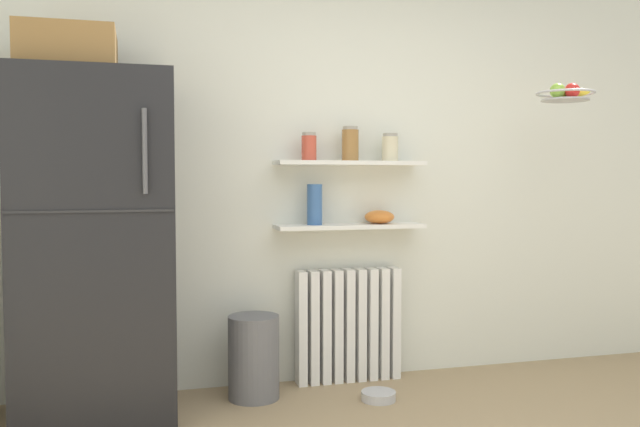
{
  "coord_description": "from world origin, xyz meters",
  "views": [
    {
      "loc": [
        -1.28,
        -1.91,
        1.24
      ],
      "look_at": [
        -0.32,
        1.6,
        1.05
      ],
      "focal_mm": 37.18,
      "sensor_mm": 36.0,
      "label": 1
    }
  ],
  "objects_px": {
    "storage_jar_2": "(390,148)",
    "hanging_fruit_basket": "(566,93)",
    "refrigerator": "(95,238)",
    "storage_jar_1": "(350,144)",
    "storage_jar_0": "(309,147)",
    "pet_food_bowl": "(379,396)",
    "radiator": "(348,325)",
    "shelf_bowl": "(379,217)",
    "trash_bin": "(254,357)",
    "vase": "(315,205)"
  },
  "relations": [
    {
      "from": "storage_jar_1",
      "to": "hanging_fruit_basket",
      "type": "distance_m",
      "value": 1.3
    },
    {
      "from": "hanging_fruit_basket",
      "to": "pet_food_bowl",
      "type": "bearing_deg",
      "value": 178.03
    },
    {
      "from": "storage_jar_2",
      "to": "pet_food_bowl",
      "type": "relative_size",
      "value": 0.87
    },
    {
      "from": "refrigerator",
      "to": "vase",
      "type": "height_order",
      "value": "refrigerator"
    },
    {
      "from": "radiator",
      "to": "storage_jar_2",
      "type": "distance_m",
      "value": 1.12
    },
    {
      "from": "refrigerator",
      "to": "storage_jar_2",
      "type": "height_order",
      "value": "refrigerator"
    },
    {
      "from": "radiator",
      "to": "storage_jar_0",
      "type": "bearing_deg",
      "value": -173.3
    },
    {
      "from": "radiator",
      "to": "hanging_fruit_basket",
      "type": "xyz_separation_m",
      "value": [
        1.2,
        -0.43,
        1.4
      ]
    },
    {
      "from": "storage_jar_0",
      "to": "refrigerator",
      "type": "bearing_deg",
      "value": -169.29
    },
    {
      "from": "storage_jar_0",
      "to": "storage_jar_1",
      "type": "height_order",
      "value": "storage_jar_1"
    },
    {
      "from": "refrigerator",
      "to": "trash_bin",
      "type": "height_order",
      "value": "refrigerator"
    },
    {
      "from": "radiator",
      "to": "storage_jar_2",
      "type": "relative_size",
      "value": 4.06
    },
    {
      "from": "storage_jar_2",
      "to": "storage_jar_1",
      "type": "bearing_deg",
      "value": 180.0
    },
    {
      "from": "storage_jar_1",
      "to": "trash_bin",
      "type": "height_order",
      "value": "storage_jar_1"
    },
    {
      "from": "refrigerator",
      "to": "pet_food_bowl",
      "type": "relative_size",
      "value": 10.22
    },
    {
      "from": "storage_jar_2",
      "to": "hanging_fruit_basket",
      "type": "height_order",
      "value": "hanging_fruit_basket"
    },
    {
      "from": "radiator",
      "to": "storage_jar_0",
      "type": "distance_m",
      "value": 1.12
    },
    {
      "from": "pet_food_bowl",
      "to": "hanging_fruit_basket",
      "type": "distance_m",
      "value": 2.06
    },
    {
      "from": "hanging_fruit_basket",
      "to": "refrigerator",
      "type": "bearing_deg",
      "value": 176.17
    },
    {
      "from": "refrigerator",
      "to": "storage_jar_1",
      "type": "distance_m",
      "value": 1.55
    },
    {
      "from": "shelf_bowl",
      "to": "storage_jar_2",
      "type": "bearing_deg",
      "value": 0.0
    },
    {
      "from": "refrigerator",
      "to": "storage_jar_2",
      "type": "xyz_separation_m",
      "value": [
        1.7,
        0.23,
        0.5
      ]
    },
    {
      "from": "storage_jar_2",
      "to": "radiator",
      "type": "bearing_deg",
      "value": 173.3
    },
    {
      "from": "shelf_bowl",
      "to": "trash_bin",
      "type": "relative_size",
      "value": 0.39
    },
    {
      "from": "storage_jar_1",
      "to": "vase",
      "type": "distance_m",
      "value": 0.42
    },
    {
      "from": "shelf_bowl",
      "to": "pet_food_bowl",
      "type": "xyz_separation_m",
      "value": [
        -0.13,
        -0.36,
        -0.98
      ]
    },
    {
      "from": "hanging_fruit_basket",
      "to": "shelf_bowl",
      "type": "bearing_deg",
      "value": 158.24
    },
    {
      "from": "storage_jar_2",
      "to": "shelf_bowl",
      "type": "bearing_deg",
      "value": 180.0
    },
    {
      "from": "storage_jar_0",
      "to": "pet_food_bowl",
      "type": "distance_m",
      "value": 1.48
    },
    {
      "from": "storage_jar_1",
      "to": "storage_jar_2",
      "type": "xyz_separation_m",
      "value": [
        0.26,
        0.0,
        -0.02
      ]
    },
    {
      "from": "refrigerator",
      "to": "shelf_bowl",
      "type": "distance_m",
      "value": 1.65
    },
    {
      "from": "vase",
      "to": "storage_jar_1",
      "type": "bearing_deg",
      "value": 0.0
    },
    {
      "from": "storage_jar_2",
      "to": "hanging_fruit_basket",
      "type": "distance_m",
      "value": 1.07
    },
    {
      "from": "pet_food_bowl",
      "to": "storage_jar_2",
      "type": "bearing_deg",
      "value": 61.07
    },
    {
      "from": "pet_food_bowl",
      "to": "storage_jar_1",
      "type": "bearing_deg",
      "value": 98.52
    },
    {
      "from": "storage_jar_0",
      "to": "trash_bin",
      "type": "height_order",
      "value": "storage_jar_0"
    },
    {
      "from": "storage_jar_0",
      "to": "pet_food_bowl",
      "type": "relative_size",
      "value": 0.86
    },
    {
      "from": "refrigerator",
      "to": "vase",
      "type": "distance_m",
      "value": 1.26
    },
    {
      "from": "trash_bin",
      "to": "pet_food_bowl",
      "type": "xyz_separation_m",
      "value": [
        0.67,
        -0.22,
        -0.21
      ]
    },
    {
      "from": "shelf_bowl",
      "to": "hanging_fruit_basket",
      "type": "height_order",
      "value": "hanging_fruit_basket"
    },
    {
      "from": "storage_jar_1",
      "to": "vase",
      "type": "relative_size",
      "value": 0.85
    },
    {
      "from": "radiator",
      "to": "storage_jar_1",
      "type": "relative_size",
      "value": 3.34
    },
    {
      "from": "storage_jar_0",
      "to": "pet_food_bowl",
      "type": "height_order",
      "value": "storage_jar_0"
    },
    {
      "from": "radiator",
      "to": "storage_jar_2",
      "type": "xyz_separation_m",
      "value": [
        0.26,
        -0.03,
        1.09
      ]
    },
    {
      "from": "radiator",
      "to": "shelf_bowl",
      "type": "distance_m",
      "value": 0.69
    },
    {
      "from": "pet_food_bowl",
      "to": "shelf_bowl",
      "type": "bearing_deg",
      "value": 69.78
    },
    {
      "from": "storage_jar_0",
      "to": "trash_bin",
      "type": "bearing_deg",
      "value": -158.28
    },
    {
      "from": "storage_jar_1",
      "to": "shelf_bowl",
      "type": "distance_m",
      "value": 0.48
    },
    {
      "from": "pet_food_bowl",
      "to": "hanging_fruit_basket",
      "type": "relative_size",
      "value": 0.58
    },
    {
      "from": "storage_jar_2",
      "to": "trash_bin",
      "type": "height_order",
      "value": "storage_jar_2"
    }
  ]
}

